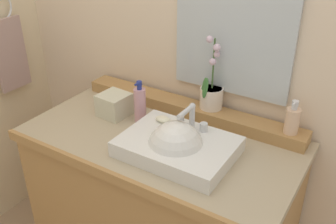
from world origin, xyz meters
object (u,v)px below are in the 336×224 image
Objects in this scene: sink_basin at (177,148)px; soap_dispenser at (292,120)px; soap_bar at (164,120)px; lotion_bottle at (140,105)px; tissue_box at (114,105)px; potted_plant at (211,93)px; hand_towel at (11,55)px.

soap_dispenser reaches higher than sink_basin.
lotion_bottle is at bearing 164.10° from soap_bar.
soap_bar is 0.48× the size of soap_dispenser.
sink_basin is at bearing -17.00° from tissue_box.
sink_basin is 6.34× the size of soap_bar.
soap_bar is at bearing -15.90° from lotion_bottle.
tissue_box is at bearing -152.05° from potted_plant.
soap_dispenser is at bearing -3.72° from potted_plant.
sink_basin is 1.29× the size of potted_plant.
potted_plant is at bearing 176.28° from soap_dispenser.
soap_dispenser is at bearing 15.27° from lotion_bottle.
soap_bar is 0.27m from potted_plant.
soap_dispenser is (0.48, 0.22, 0.04)m from soap_bar.
soap_dispenser reaches higher than tissue_box.
lotion_bottle is 0.15m from tissue_box.
hand_towel reaches higher than soap_dispenser.
potted_plant is 1.71× the size of lotion_bottle.
lotion_bottle is (-0.28, 0.14, 0.05)m from sink_basin.
soap_dispenser is 0.80m from tissue_box.
lotion_bottle is (-0.16, 0.04, 0.01)m from soap_bar.
soap_dispenser is (0.36, 0.32, 0.08)m from sink_basin.
hand_towel is (-1.12, -0.20, 0.03)m from potted_plant.
soap_bar is 0.35× the size of lotion_bottle.
sink_basin is at bearing -27.01° from lotion_bottle.
tissue_box is (-0.78, -0.19, -0.06)m from soap_dispenser.
potted_plant reaches higher than soap_bar.
tissue_box is (-0.30, 0.03, -0.02)m from soap_bar.
soap_bar is at bearing -5.90° from tissue_box.
soap_dispenser is 0.73× the size of lotion_bottle.
hand_towel is at bearing -179.85° from lotion_bottle.
soap_bar is 0.20× the size of potted_plant.
soap_dispenser and lotion_bottle have the same top height.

